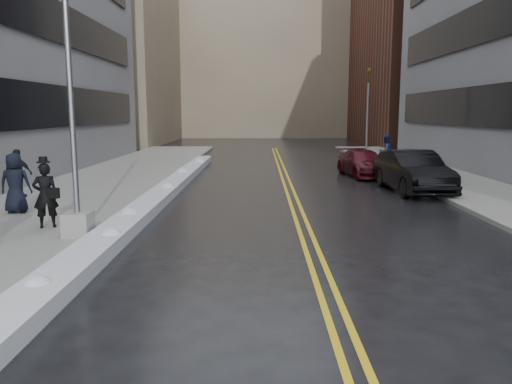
{
  "coord_description": "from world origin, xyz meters",
  "views": [
    {
      "loc": [
        1.28,
        -10.17,
        3.23
      ],
      "look_at": [
        1.17,
        1.84,
        1.3
      ],
      "focal_mm": 35.0,
      "sensor_mm": 36.0,
      "label": 1
    }
  ],
  "objects_px": {
    "traffic_signal": "(367,109)",
    "car_black": "(412,171)",
    "pedestrian_fedora": "(45,195)",
    "pedestrian_c": "(15,183)",
    "lamppost": "(73,141)",
    "car_maroon": "(364,163)",
    "fire_hydrant": "(450,179)",
    "pedestrian_east": "(386,151)",
    "pedestrian_d": "(18,173)"
  },
  "relations": [
    {
      "from": "fire_hydrant",
      "to": "pedestrian_c",
      "type": "relative_size",
      "value": 0.39
    },
    {
      "from": "car_maroon",
      "to": "traffic_signal",
      "type": "bearing_deg",
      "value": 70.52
    },
    {
      "from": "fire_hydrant",
      "to": "pedestrian_c",
      "type": "xyz_separation_m",
      "value": [
        -15.24,
        -5.12,
        0.53
      ]
    },
    {
      "from": "pedestrian_d",
      "to": "pedestrian_fedora",
      "type": "bearing_deg",
      "value": 127.41
    },
    {
      "from": "pedestrian_fedora",
      "to": "pedestrian_c",
      "type": "bearing_deg",
      "value": -67.65
    },
    {
      "from": "traffic_signal",
      "to": "pedestrian_c",
      "type": "relative_size",
      "value": 3.24
    },
    {
      "from": "pedestrian_east",
      "to": "lamppost",
      "type": "bearing_deg",
      "value": 25.23
    },
    {
      "from": "lamppost",
      "to": "fire_hydrant",
      "type": "bearing_deg",
      "value": 33.04
    },
    {
      "from": "pedestrian_c",
      "to": "car_maroon",
      "type": "relative_size",
      "value": 0.41
    },
    {
      "from": "pedestrian_fedora",
      "to": "pedestrian_east",
      "type": "relative_size",
      "value": 0.95
    },
    {
      "from": "pedestrian_east",
      "to": "car_black",
      "type": "relative_size",
      "value": 0.36
    },
    {
      "from": "traffic_signal",
      "to": "pedestrian_d",
      "type": "xyz_separation_m",
      "value": [
        -15.98,
        -16.37,
        -2.37
      ]
    },
    {
      "from": "fire_hydrant",
      "to": "pedestrian_c",
      "type": "bearing_deg",
      "value": -161.42
    },
    {
      "from": "lamppost",
      "to": "pedestrian_c",
      "type": "distance_m",
      "value": 4.37
    },
    {
      "from": "pedestrian_east",
      "to": "car_maroon",
      "type": "bearing_deg",
      "value": 26.49
    },
    {
      "from": "fire_hydrant",
      "to": "car_maroon",
      "type": "bearing_deg",
      "value": 115.94
    },
    {
      "from": "lamppost",
      "to": "pedestrian_c",
      "type": "height_order",
      "value": "lamppost"
    },
    {
      "from": "traffic_signal",
      "to": "pedestrian_c",
      "type": "height_order",
      "value": "traffic_signal"
    },
    {
      "from": "traffic_signal",
      "to": "pedestrian_c",
      "type": "bearing_deg",
      "value": -127.63
    },
    {
      "from": "lamppost",
      "to": "traffic_signal",
      "type": "relative_size",
      "value": 1.27
    },
    {
      "from": "car_black",
      "to": "lamppost",
      "type": "bearing_deg",
      "value": -147.19
    },
    {
      "from": "traffic_signal",
      "to": "pedestrian_east",
      "type": "relative_size",
      "value": 3.25
    },
    {
      "from": "lamppost",
      "to": "pedestrian_fedora",
      "type": "xyz_separation_m",
      "value": [
        -1.17,
        0.91,
        -1.51
      ]
    },
    {
      "from": "fire_hydrant",
      "to": "lamppost",
      "type": "bearing_deg",
      "value": -146.96
    },
    {
      "from": "lamppost",
      "to": "fire_hydrant",
      "type": "height_order",
      "value": "lamppost"
    },
    {
      "from": "lamppost",
      "to": "car_black",
      "type": "bearing_deg",
      "value": 36.54
    },
    {
      "from": "lamppost",
      "to": "traffic_signal",
      "type": "distance_m",
      "value": 24.98
    },
    {
      "from": "fire_hydrant",
      "to": "pedestrian_c",
      "type": "height_order",
      "value": "pedestrian_c"
    },
    {
      "from": "pedestrian_east",
      "to": "pedestrian_fedora",
      "type": "bearing_deg",
      "value": 20.82
    },
    {
      "from": "pedestrian_c",
      "to": "car_maroon",
      "type": "bearing_deg",
      "value": -148.94
    },
    {
      "from": "pedestrian_east",
      "to": "car_maroon",
      "type": "relative_size",
      "value": 0.41
    },
    {
      "from": "traffic_signal",
      "to": "pedestrian_fedora",
      "type": "relative_size",
      "value": 3.42
    },
    {
      "from": "pedestrian_d",
      "to": "car_black",
      "type": "height_order",
      "value": "pedestrian_d"
    },
    {
      "from": "lamppost",
      "to": "pedestrian_d",
      "type": "distance_m",
      "value": 7.18
    },
    {
      "from": "pedestrian_fedora",
      "to": "pedestrian_east",
      "type": "xyz_separation_m",
      "value": [
        12.67,
        14.55,
        0.04
      ]
    },
    {
      "from": "pedestrian_c",
      "to": "car_maroon",
      "type": "height_order",
      "value": "pedestrian_c"
    },
    {
      "from": "pedestrian_d",
      "to": "pedestrian_east",
      "type": "height_order",
      "value": "pedestrian_east"
    },
    {
      "from": "pedestrian_fedora",
      "to": "pedestrian_east",
      "type": "bearing_deg",
      "value": -150.68
    },
    {
      "from": "pedestrian_east",
      "to": "car_black",
      "type": "bearing_deg",
      "value": 56.05
    },
    {
      "from": "traffic_signal",
      "to": "pedestrian_d",
      "type": "bearing_deg",
      "value": -134.32
    },
    {
      "from": "traffic_signal",
      "to": "car_maroon",
      "type": "xyz_separation_m",
      "value": [
        -1.98,
        -8.9,
        -2.74
      ]
    },
    {
      "from": "fire_hydrant",
      "to": "traffic_signal",
      "type": "xyz_separation_m",
      "value": [
        -0.5,
        14.0,
        2.85
      ]
    },
    {
      "from": "lamppost",
      "to": "pedestrian_d",
      "type": "xyz_separation_m",
      "value": [
        -4.18,
        5.63,
        -1.5
      ]
    },
    {
      "from": "pedestrian_fedora",
      "to": "car_maroon",
      "type": "xyz_separation_m",
      "value": [
        10.99,
        12.19,
        -0.37
      ]
    },
    {
      "from": "pedestrian_d",
      "to": "pedestrian_east",
      "type": "xyz_separation_m",
      "value": [
        15.68,
        9.83,
        0.04
      ]
    },
    {
      "from": "traffic_signal",
      "to": "car_black",
      "type": "relative_size",
      "value": 1.17
    },
    {
      "from": "pedestrian_east",
      "to": "car_black",
      "type": "height_order",
      "value": "pedestrian_east"
    },
    {
      "from": "pedestrian_east",
      "to": "car_maroon",
      "type": "height_order",
      "value": "pedestrian_east"
    },
    {
      "from": "fire_hydrant",
      "to": "pedestrian_fedora",
      "type": "relative_size",
      "value": 0.42
    },
    {
      "from": "traffic_signal",
      "to": "car_maroon",
      "type": "distance_m",
      "value": 9.52
    }
  ]
}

